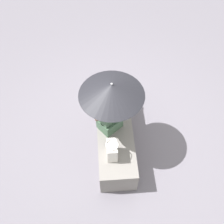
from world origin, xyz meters
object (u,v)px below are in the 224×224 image
(handbag_black, at_px, (112,85))
(tote_bag_canvas, at_px, (112,150))
(person_seated, at_px, (110,113))
(parasol, at_px, (112,90))

(handbag_black, height_order, tote_bag_canvas, tote_bag_canvas)
(person_seated, height_order, parasol, parasol)
(handbag_black, xyz_separation_m, tote_bag_canvas, (-1.30, 0.09, 0.02))
(tote_bag_canvas, bearing_deg, parasol, -3.55)
(handbag_black, distance_m, tote_bag_canvas, 1.30)
(parasol, height_order, handbag_black, parasol)
(handbag_black, relative_size, tote_bag_canvas, 0.95)
(tote_bag_canvas, bearing_deg, handbag_black, -4.12)
(person_seated, bearing_deg, handbag_black, -6.87)
(handbag_black, bearing_deg, person_seated, 173.13)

